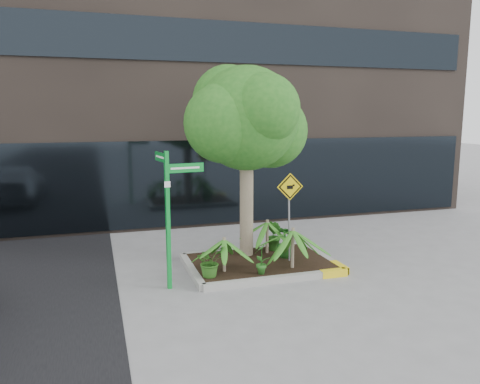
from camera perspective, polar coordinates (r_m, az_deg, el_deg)
name	(u,v)px	position (r m, az deg, el deg)	size (l,w,h in m)	color
ground	(256,272)	(10.59, 1.98, -9.69)	(80.00, 80.00, 0.00)	gray
building	(194,5)	(18.78, -5.58, 21.79)	(18.00, 8.00, 15.00)	#2D2621
planter	(262,263)	(10.87, 2.66, -8.61)	(3.35, 2.36, 0.15)	#9E9E99
tree	(246,119)	(10.84, 0.79, 8.94)	(3.08, 2.73, 4.62)	gray
palm_front	(293,230)	(10.23, 6.48, -4.67)	(1.01, 1.01, 1.12)	gray
palm_left	(224,240)	(9.96, -1.95, -5.83)	(0.84, 0.84, 0.93)	gray
palm_back	(267,222)	(11.27, 3.35, -3.68)	(0.92, 0.92, 1.02)	gray
shrub_a	(210,261)	(9.77, -3.69, -8.43)	(0.58, 0.58, 0.65)	#2B611B
shrub_b	(286,242)	(11.07, 5.61, -6.08)	(0.41, 0.41, 0.73)	#1F5E1C
shrub_c	(261,257)	(9.91, 2.64, -7.95)	(0.38, 0.38, 0.71)	#2A6D21
shrub_d	(275,235)	(11.55, 4.25, -5.31)	(0.42, 0.42, 0.77)	#29691E
street_sign_post	(169,204)	(9.33, -8.60, -1.49)	(0.88, 0.81, 2.77)	#0D902F
cattle_sign	(290,202)	(10.62, 6.07, -1.19)	(0.62, 0.17, 2.03)	slate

